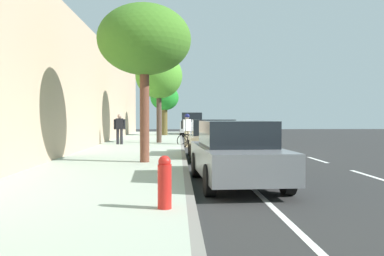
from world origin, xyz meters
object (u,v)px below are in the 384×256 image
(bicycle_at_curb, at_px, (191,141))
(street_tree_near_cyclist, at_px, (165,99))
(cyclist_with_backpack, at_px, (187,127))
(parked_sedan_tan_second, at_px, (212,139))
(parked_sedan_grey_mid, at_px, (236,153))
(street_tree_mid_block, at_px, (159,76))
(street_tree_far_end, at_px, (144,41))
(pedestrian_on_phone, at_px, (120,127))
(fire_hydrant, at_px, (165,182))
(parked_suv_silver_nearest, at_px, (192,124))

(bicycle_at_curb, height_order, street_tree_near_cyclist, street_tree_near_cyclist)
(cyclist_with_backpack, bearing_deg, bicycle_at_curb, 114.87)
(parked_sedan_tan_second, height_order, parked_sedan_grey_mid, same)
(cyclist_with_backpack, relative_size, street_tree_mid_block, 0.36)
(street_tree_far_end, height_order, pedestrian_on_phone, street_tree_far_end)
(parked_sedan_tan_second, relative_size, bicycle_at_curb, 2.93)
(parked_sedan_tan_second, height_order, street_tree_near_cyclist, street_tree_near_cyclist)
(parked_sedan_grey_mid, distance_m, cyclist_with_backpack, 12.59)
(street_tree_near_cyclist, distance_m, street_tree_mid_block, 9.97)
(street_tree_far_end, bearing_deg, fire_hydrant, 97.08)
(cyclist_with_backpack, bearing_deg, street_tree_mid_block, -41.50)
(parked_sedan_grey_mid, bearing_deg, fire_hydrant, 64.19)
(parked_sedan_tan_second, xyz_separation_m, pedestrian_on_phone, (4.43, -6.13, 0.32))
(parked_suv_silver_nearest, relative_size, pedestrian_on_phone, 3.00)
(parked_suv_silver_nearest, bearing_deg, pedestrian_on_phone, 72.58)
(bicycle_at_curb, bearing_deg, street_tree_near_cyclist, -81.53)
(cyclist_with_backpack, xyz_separation_m, street_tree_far_end, (1.54, 8.94, 2.94))
(parked_suv_silver_nearest, height_order, street_tree_near_cyclist, street_tree_near_cyclist)
(parked_sedan_tan_second, xyz_separation_m, bicycle_at_curb, (0.66, -5.71, -0.38))
(parked_sedan_grey_mid, xyz_separation_m, cyclist_with_backpack, (0.91, -12.55, 0.36))
(parked_suv_silver_nearest, xyz_separation_m, pedestrian_on_phone, (4.34, 13.84, 0.04))
(parked_suv_silver_nearest, relative_size, street_tree_mid_block, 0.95)
(street_tree_mid_block, relative_size, fire_hydrant, 6.03)
(parked_sedan_grey_mid, height_order, bicycle_at_curb, parked_sedan_grey_mid)
(bicycle_at_curb, xyz_separation_m, fire_hydrant, (0.90, 15.37, 0.22))
(parked_sedan_tan_second, distance_m, street_tree_near_cyclist, 17.80)
(parked_sedan_tan_second, relative_size, pedestrian_on_phone, 2.76)
(parked_suv_silver_nearest, xyz_separation_m, parked_sedan_grey_mid, (-0.13, 26.33, -0.27))
(parked_sedan_grey_mid, relative_size, fire_hydrant, 5.35)
(bicycle_at_curb, bearing_deg, fire_hydrant, 86.67)
(parked_sedan_grey_mid, distance_m, bicycle_at_curb, 12.11)
(parked_sedan_tan_second, relative_size, fire_hydrant, 5.25)
(cyclist_with_backpack, bearing_deg, street_tree_far_end, 80.26)
(bicycle_at_curb, xyz_separation_m, street_tree_mid_block, (1.75, -1.82, 3.55))
(parked_sedan_tan_second, xyz_separation_m, street_tree_far_end, (2.41, 2.77, 3.30))
(cyclist_with_backpack, relative_size, pedestrian_on_phone, 1.13)
(cyclist_with_backpack, bearing_deg, pedestrian_on_phone, 0.86)
(fire_hydrant, bearing_deg, bicycle_at_curb, -93.33)
(parked_suv_silver_nearest, distance_m, fire_hydrant, 29.66)
(parked_sedan_grey_mid, height_order, street_tree_mid_block, street_tree_mid_block)
(street_tree_near_cyclist, bearing_deg, parked_sedan_grey_mid, 95.85)
(parked_suv_silver_nearest, xyz_separation_m, street_tree_far_end, (2.31, 22.73, 3.02))
(parked_suv_silver_nearest, distance_m, street_tree_mid_block, 12.97)
(street_tree_near_cyclist, bearing_deg, street_tree_mid_block, 90.00)
(cyclist_with_backpack, bearing_deg, street_tree_near_cyclist, -82.26)
(fire_hydrant, bearing_deg, street_tree_mid_block, -87.15)
(parked_sedan_tan_second, bearing_deg, bicycle_at_curb, -83.44)
(street_tree_near_cyclist, bearing_deg, parked_suv_silver_nearest, -132.95)
(parked_suv_silver_nearest, bearing_deg, parked_sedan_grey_mid, 90.29)
(parked_suv_silver_nearest, bearing_deg, street_tree_near_cyclist, 47.05)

